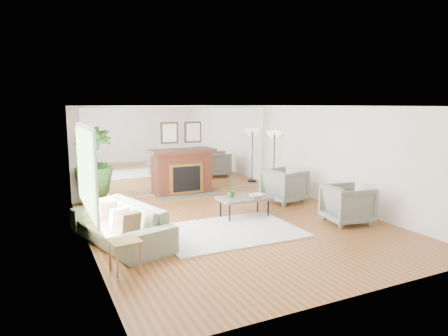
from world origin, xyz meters
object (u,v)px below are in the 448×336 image
sofa (120,224)px  side_table (125,245)px  armchair_front (348,204)px  floor_lamp (274,140)px  coffee_table (244,199)px  potted_ficus (93,164)px  fireplace (184,171)px  armchair_back (285,185)px

sofa → side_table: size_ratio=4.83×
armchair_front → floor_lamp: size_ratio=0.52×
coffee_table → side_table: side_table is taller
coffee_table → potted_ficus: (-2.89, 2.62, 0.63)m
sofa → coffee_table: bearing=84.1°
fireplace → side_table: (-2.65, -4.62, -0.24)m
fireplace → armchair_back: size_ratio=2.14×
fireplace → sofa: 4.09m
armchair_back → coffee_table: bearing=105.3°
sofa → armchair_front: size_ratio=2.68×
fireplace → potted_ficus: fireplace is taller
side_table → potted_ficus: potted_ficus is taller
armchair_back → armchair_front: 2.17m
coffee_table → armchair_back: armchair_back is taller
coffee_table → side_table: size_ratio=2.32×
armchair_back → fireplace: bearing=35.3°
sofa → floor_lamp: 5.97m
coffee_table → fireplace: bearing=98.7°
armchair_back → floor_lamp: (0.63, 1.50, 1.06)m
fireplace → armchair_front: bearing=-61.8°
fireplace → coffee_table: (0.43, -2.78, -0.23)m
armchair_front → side_table: bearing=105.1°
fireplace → side_table: size_ratio=4.06×
armchair_back → potted_ficus: potted_ficus is taller
armchair_back → armchair_front: (0.15, -2.17, -0.02)m
armchair_back → side_table: 5.42m
coffee_table → sofa: sofa is taller
coffee_table → armchair_front: 2.24m
fireplace → armchair_back: 2.86m
armchair_front → floor_lamp: floor_lamp is taller
fireplace → armchair_back: bearing=-43.5°
potted_ficus → fireplace: bearing=3.7°
sofa → potted_ficus: (-0.01, 3.10, 0.70)m
coffee_table → potted_ficus: bearing=137.8°
sofa → armchair_back: bearing=90.6°
side_table → armchair_front: bearing=5.7°
sofa → armchair_front: armchair_front is taller
fireplace → side_table: 5.33m
armchair_back → potted_ficus: 4.92m
sofa → potted_ficus: bearing=164.9°
coffee_table → side_table: 3.58m
armchair_back → side_table: (-4.72, -2.65, -0.01)m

